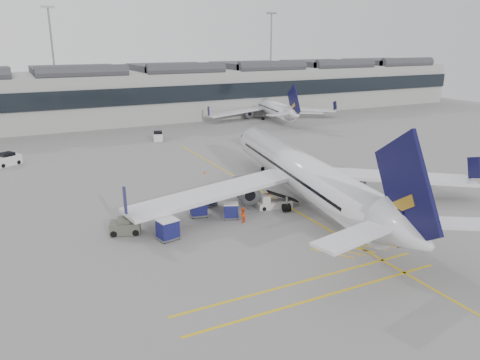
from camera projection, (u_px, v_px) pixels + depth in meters
name	position (u px, v px, depth m)	size (l,w,h in m)	color
ground	(226.00, 239.00, 43.90)	(220.00, 220.00, 0.00)	gray
terminal	(88.00, 95.00, 103.62)	(200.00, 20.45, 12.40)	#9E9E99
light_masts	(68.00, 55.00, 112.53)	(113.00, 0.60, 25.45)	slate
apron_markings	(265.00, 194.00, 56.76)	(0.25, 60.00, 0.01)	gold
airliner_main	(304.00, 174.00, 52.55)	(40.29, 44.38, 11.88)	silver
airliner_far	(270.00, 107.00, 110.19)	(31.40, 34.59, 9.26)	silver
belt_loader	(273.00, 203.00, 51.99)	(4.89, 2.12, 1.95)	#B9B6B0
baggage_cart_a	(208.00, 197.00, 52.50)	(2.17, 1.98, 1.89)	gray
baggage_cart_b	(199.00, 207.00, 49.31)	(2.15, 1.91, 1.95)	gray
baggage_cart_c	(231.00, 210.00, 48.72)	(1.99, 1.85, 1.68)	gray
baggage_cart_d	(168.00, 229.00, 43.52)	(2.19, 1.93, 2.00)	gray
ramp_agent_a	(269.00, 200.00, 51.73)	(0.64, 0.42, 1.75)	#DF4A0B
ramp_agent_b	(242.00, 215.00, 47.64)	(0.78, 0.61, 1.61)	#FF440D
pushback_tug	(125.00, 227.00, 44.97)	(3.23, 2.51, 1.59)	#515246
safety_cone_nose	(205.00, 172.00, 65.13)	(0.35, 0.35, 0.48)	#F24C0A
safety_cone_engine	(327.00, 194.00, 55.72)	(0.39, 0.39, 0.54)	#F24C0A
service_van_left	(7.00, 160.00, 69.44)	(4.13, 3.48, 1.90)	silver
service_van_mid	(158.00, 136.00, 86.78)	(2.48, 3.58, 1.67)	silver
service_van_right	(252.00, 139.00, 83.27)	(4.36, 3.42, 2.00)	silver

